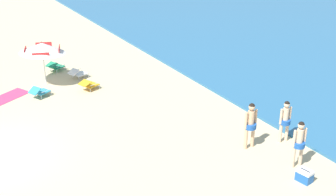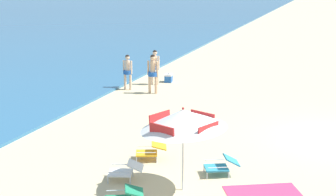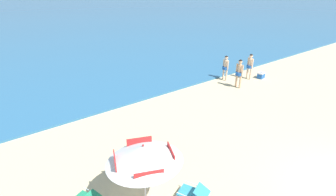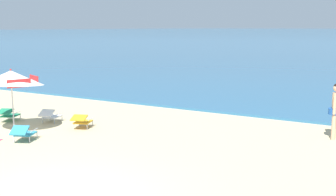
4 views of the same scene
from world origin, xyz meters
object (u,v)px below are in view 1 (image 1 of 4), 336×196
at_px(beach_umbrella_striped_main, 42,48).
at_px(lounge_chair_under_umbrella, 55,66).
at_px(lounge_chair_beside_umbrella, 40,91).
at_px(person_standing_near_shore, 251,122).
at_px(person_standing_beside, 299,141).
at_px(cooler_box, 304,176).
at_px(lounge_chair_facing_sea, 89,84).
at_px(lounge_chair_spare_folded, 78,73).
at_px(person_wading_in, 285,119).
at_px(beach_towel, 9,97).

xyz_separation_m(beach_umbrella_striped_main, lounge_chair_under_umbrella, (-1.40, 0.95, -1.52)).
distance_m(lounge_chair_beside_umbrella, person_standing_near_shore, 9.60).
distance_m(lounge_chair_beside_umbrella, person_standing_beside, 11.39).
height_order(beach_umbrella_striped_main, person_standing_near_shore, beach_umbrella_striped_main).
bearing_deg(person_standing_near_shore, cooler_box, 2.94).
relative_size(lounge_chair_facing_sea, lounge_chair_spare_folded, 1.00).
height_order(person_standing_beside, person_wading_in, person_standing_beside).
xyz_separation_m(beach_umbrella_striped_main, person_wading_in, (9.71, 5.68, -0.87)).
height_order(lounge_chair_beside_umbrella, lounge_chair_facing_sea, lounge_chair_beside_umbrella).
relative_size(lounge_chair_facing_sea, person_wading_in, 0.61).
height_order(lounge_chair_under_umbrella, lounge_chair_beside_umbrella, lounge_chair_beside_umbrella).
xyz_separation_m(lounge_chair_spare_folded, person_wading_in, (9.63, 4.12, 0.66)).
height_order(person_standing_beside, cooler_box, person_standing_beside).
relative_size(lounge_chair_spare_folded, beach_towel, 0.55).
relative_size(cooler_box, beach_towel, 0.30).
bearing_deg(cooler_box, lounge_chair_spare_folded, -166.21).
relative_size(lounge_chair_beside_umbrella, person_standing_near_shore, 0.59).
bearing_deg(lounge_chair_spare_folded, lounge_chair_facing_sea, -3.35).
xyz_separation_m(person_wading_in, beach_towel, (-9.22, -7.56, -0.93)).
height_order(beach_umbrella_striped_main, person_standing_beside, beach_umbrella_striped_main).
bearing_deg(cooler_box, beach_umbrella_striped_main, -159.49).
height_order(person_wading_in, cooler_box, person_wading_in).
distance_m(lounge_chair_beside_umbrella, cooler_box, 11.85).
relative_size(person_standing_near_shore, beach_towel, 0.97).
distance_m(person_standing_beside, person_wading_in, 1.64).
xyz_separation_m(person_standing_near_shore, person_standing_beside, (1.76, 0.56, -0.04)).
relative_size(person_standing_near_shore, cooler_box, 3.21).
height_order(lounge_chair_facing_sea, person_standing_near_shore, person_standing_near_shore).
bearing_deg(person_standing_beside, beach_towel, -147.61).
height_order(beach_umbrella_striped_main, lounge_chair_beside_umbrella, beach_umbrella_striped_main).
bearing_deg(beach_towel, person_standing_beside, 32.39).
bearing_deg(beach_towel, person_standing_near_shore, 34.89).
bearing_deg(lounge_chair_facing_sea, cooler_box, 16.28).
bearing_deg(lounge_chair_beside_umbrella, beach_towel, -121.95).
bearing_deg(beach_towel, lounge_chair_facing_sea, 70.77).
distance_m(lounge_chair_under_umbrella, person_standing_near_shore, 11.33).
bearing_deg(lounge_chair_under_umbrella, beach_umbrella_striped_main, -34.10).
bearing_deg(lounge_chair_facing_sea, lounge_chair_spare_folded, 176.65).
bearing_deg(person_standing_near_shore, lounge_chair_beside_umbrella, -148.41).
relative_size(lounge_chair_facing_sea, person_standing_beside, 0.59).
bearing_deg(person_wading_in, beach_umbrella_striped_main, -149.70).
bearing_deg(lounge_chair_beside_umbrella, lounge_chair_spare_folded, 117.13).
bearing_deg(person_wading_in, lounge_chair_spare_folded, -156.83).
relative_size(lounge_chair_under_umbrella, person_wading_in, 0.62).
bearing_deg(lounge_chair_beside_umbrella, person_standing_beside, 29.33).
xyz_separation_m(lounge_chair_spare_folded, cooler_box, (11.82, 2.90, -0.07)).
bearing_deg(beach_umbrella_striped_main, lounge_chair_spare_folded, 86.89).
bearing_deg(lounge_chair_facing_sea, person_wading_in, 27.61).
distance_m(person_standing_near_shore, person_wading_in, 1.39).
xyz_separation_m(person_wading_in, cooler_box, (2.19, -1.22, -0.73)).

